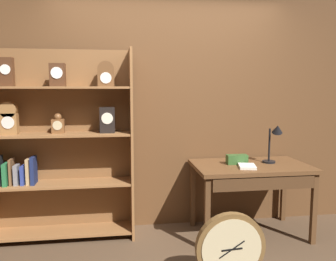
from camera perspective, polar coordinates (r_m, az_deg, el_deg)
The scene contains 7 objects.
back_wood_panel at distance 3.81m, azimuth 0.10°, elevation 3.37°, with size 4.80×0.05×2.60m, color brown.
bookshelf at distance 3.64m, azimuth -17.86°, elevation -2.12°, with size 1.45×0.35×1.94m.
workbench at distance 3.68m, azimuth 13.67°, elevation -6.89°, with size 1.18×0.73×0.76m.
desk_lamp at distance 3.76m, azimuth 17.28°, elevation -1.27°, with size 0.20×0.20×0.43m.
toolbox_small at distance 3.67m, azimuth 11.37°, elevation -4.72°, with size 0.22×0.09×0.10m, color #2D5123.
open_repair_manual at distance 3.53m, azimuth 13.00°, elevation -5.81°, with size 0.16×0.22×0.03m, color silver.
round_clock_large at distance 2.86m, azimuth 10.34°, elevation -18.83°, with size 0.55×0.11×0.59m.
Camera 1 is at (-0.56, -2.41, 1.54)m, focal length 36.70 mm.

